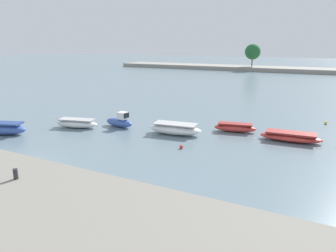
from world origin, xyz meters
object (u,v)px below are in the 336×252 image
object	(u,v)px
mooring_buoy_3	(326,123)
moored_boat_5	(291,137)
moored_boat_2	(120,121)
moored_boat_1	(77,123)
mooring_buoy_1	(181,147)
mooring_bollard	(16,174)
moored_boat_4	(235,128)
moored_boat_0	(5,129)
moored_boat_3	(175,129)

from	to	relation	value
mooring_buoy_3	moored_boat_5	bearing A→B (deg)	-107.54
moored_boat_2	mooring_buoy_3	bearing A→B (deg)	37.15
mooring_buoy_3	moored_boat_1	bearing A→B (deg)	-149.45
moored_boat_5	mooring_buoy_1	world-z (taller)	moored_boat_5
moored_boat_5	mooring_buoy_1	bearing A→B (deg)	-144.70
mooring_bollard	moored_boat_4	size ratio (longest dim) A/B	0.11
moored_boat_5	moored_boat_0	bearing A→B (deg)	-161.19
mooring_bollard	moored_boat_0	distance (m)	19.40
mooring_buoy_1	moored_boat_5	bearing A→B (deg)	39.27
moored_boat_1	moored_boat_3	distance (m)	10.84
mooring_buoy_1	mooring_buoy_3	distance (m)	18.61
mooring_bollard	mooring_buoy_3	size ratio (longest dim) A/B	1.49
moored_boat_0	moored_boat_4	xyz separation A→B (m)	(20.07, 11.54, -0.16)
mooring_bollard	moored_boat_0	xyz separation A→B (m)	(-16.00, 10.69, -2.43)
moored_boat_0	mooring_buoy_1	xyz separation A→B (m)	(17.47, 4.12, -0.42)
moored_boat_5	mooring_buoy_3	size ratio (longest dim) A/B	16.74
moored_boat_3	mooring_buoy_3	size ratio (longest dim) A/B	16.50
moored_boat_5	mooring_buoy_1	distance (m)	10.44
mooring_buoy_3	moored_boat_0	bearing A→B (deg)	-145.68
mooring_bollard	moored_boat_0	world-z (taller)	mooring_bollard
moored_boat_0	mooring_buoy_1	size ratio (longest dim) A/B	14.62
moored_boat_1	moored_boat_3	world-z (taller)	moored_boat_3
moored_boat_1	mooring_buoy_1	distance (m)	13.02
moored_boat_1	moored_boat_4	size ratio (longest dim) A/B	1.11
mooring_bollard	moored_boat_2	bearing A→B (deg)	112.46
moored_boat_5	moored_boat_2	bearing A→B (deg)	-173.79
mooring_buoy_3	mooring_bollard	bearing A→B (deg)	-112.23
moored_boat_3	moored_boat_4	xyz separation A→B (m)	(5.04, 3.68, -0.12)
mooring_buoy_1	moored_boat_3	bearing A→B (deg)	123.11
moored_boat_1	moored_boat_5	size ratio (longest dim) A/B	0.88
moored_boat_1	mooring_buoy_1	world-z (taller)	moored_boat_1
moored_boat_3	mooring_buoy_1	xyz separation A→B (m)	(2.44, -3.74, -0.38)
moored_boat_3	mooring_buoy_1	distance (m)	4.48
moored_boat_1	moored_boat_5	distance (m)	21.74
moored_boat_5	mooring_buoy_3	bearing A→B (deg)	68.49
mooring_bollard	moored_boat_2	size ratio (longest dim) A/B	0.14
moored_boat_1	moored_boat_5	xyz separation A→B (m)	(21.05, 5.46, -0.05)
moored_boat_5	moored_boat_3	bearing A→B (deg)	-168.70
moored_boat_4	mooring_buoy_1	bearing A→B (deg)	-121.63
moored_boat_0	moored_boat_5	distance (m)	27.71
moored_boat_2	moored_boat_4	distance (m)	12.29
moored_boat_2	mooring_buoy_1	size ratio (longest dim) A/B	11.47
moored_boat_1	mooring_buoy_3	world-z (taller)	moored_boat_1
mooring_buoy_1	moored_boat_4	bearing A→B (deg)	70.66
moored_boat_4	moored_boat_5	xyz separation A→B (m)	(5.48, -0.81, -0.02)
mooring_buoy_1	mooring_bollard	bearing A→B (deg)	-95.67
moored_boat_1	moored_boat_2	xyz separation A→B (m)	(3.91, 2.38, 0.14)
moored_boat_2	moored_boat_4	world-z (taller)	moored_boat_2
moored_boat_0	mooring_buoy_3	xyz separation A→B (m)	(28.26, 19.29, -0.42)
mooring_bollard	mooring_buoy_1	distance (m)	15.16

